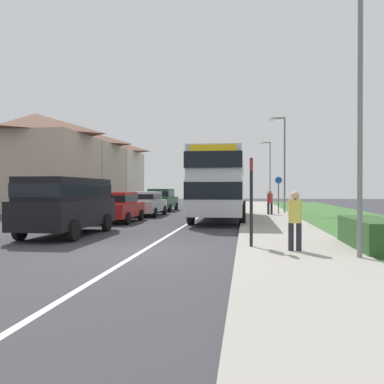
{
  "coord_description": "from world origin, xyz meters",
  "views": [
    {
      "loc": [
        2.84,
        -10.23,
        1.73
      ],
      "look_at": [
        0.58,
        6.15,
        1.6
      ],
      "focal_mm": 36.32,
      "sensor_mm": 36.0,
      "label": 1
    }
  ],
  "objects_px": {
    "double_decker_bus": "(220,182)",
    "parked_van_black": "(67,201)",
    "pedestrian_walking_away": "(270,201)",
    "street_lamp_far": "(269,168)",
    "pedestrian_at_stop": "(295,218)",
    "parked_car_silver": "(146,202)",
    "parked_car_dark_green": "(162,199)",
    "bus_stop_sign": "(251,196)",
    "street_lamp_near": "(356,78)",
    "parked_car_red": "(118,206)",
    "cycle_route_sign": "(278,194)",
    "street_lamp_mid": "(283,158)"
  },
  "relations": [
    {
      "from": "parked_car_silver",
      "to": "street_lamp_mid",
      "type": "xyz_separation_m",
      "value": [
        8.83,
        2.67,
        2.96
      ]
    },
    {
      "from": "street_lamp_mid",
      "to": "pedestrian_walking_away",
      "type": "bearing_deg",
      "value": -116.5
    },
    {
      "from": "pedestrian_at_stop",
      "to": "street_lamp_far",
      "type": "xyz_separation_m",
      "value": [
        1.34,
        33.82,
        3.05
      ]
    },
    {
      "from": "street_lamp_mid",
      "to": "parked_car_dark_green",
      "type": "bearing_deg",
      "value": 161.21
    },
    {
      "from": "parked_car_silver",
      "to": "street_lamp_mid",
      "type": "relative_size",
      "value": 0.68
    },
    {
      "from": "parked_van_black",
      "to": "street_lamp_near",
      "type": "distance_m",
      "value": 10.47
    },
    {
      "from": "pedestrian_walking_away",
      "to": "parked_van_black",
      "type": "bearing_deg",
      "value": -125.7
    },
    {
      "from": "bus_stop_sign",
      "to": "street_lamp_near",
      "type": "distance_m",
      "value": 3.95
    },
    {
      "from": "street_lamp_near",
      "to": "bus_stop_sign",
      "type": "bearing_deg",
      "value": 149.41
    },
    {
      "from": "double_decker_bus",
      "to": "parked_van_black",
      "type": "relative_size",
      "value": 1.96
    },
    {
      "from": "pedestrian_at_stop",
      "to": "cycle_route_sign",
      "type": "bearing_deg",
      "value": 86.82
    },
    {
      "from": "pedestrian_at_stop",
      "to": "pedestrian_walking_away",
      "type": "height_order",
      "value": "same"
    },
    {
      "from": "parked_van_black",
      "to": "parked_car_silver",
      "type": "distance_m",
      "value": 10.58
    },
    {
      "from": "pedestrian_at_stop",
      "to": "street_lamp_near",
      "type": "bearing_deg",
      "value": -32.09
    },
    {
      "from": "pedestrian_at_stop",
      "to": "street_lamp_mid",
      "type": "height_order",
      "value": "street_lamp_mid"
    },
    {
      "from": "street_lamp_far",
      "to": "parked_car_silver",
      "type": "bearing_deg",
      "value": -114.13
    },
    {
      "from": "cycle_route_sign",
      "to": "street_lamp_near",
      "type": "xyz_separation_m",
      "value": [
        0.42,
        -16.25,
        2.91
      ]
    },
    {
      "from": "parked_van_black",
      "to": "bus_stop_sign",
      "type": "height_order",
      "value": "bus_stop_sign"
    },
    {
      "from": "cycle_route_sign",
      "to": "parked_car_silver",
      "type": "bearing_deg",
      "value": -169.36
    },
    {
      "from": "parked_car_dark_green",
      "to": "bus_stop_sign",
      "type": "distance_m",
      "value": 20.16
    },
    {
      "from": "pedestrian_walking_away",
      "to": "street_lamp_far",
      "type": "distance_m",
      "value": 19.52
    },
    {
      "from": "parked_car_red",
      "to": "street_lamp_near",
      "type": "height_order",
      "value": "street_lamp_near"
    },
    {
      "from": "parked_van_black",
      "to": "pedestrian_walking_away",
      "type": "height_order",
      "value": "parked_van_black"
    },
    {
      "from": "parked_car_silver",
      "to": "bus_stop_sign",
      "type": "height_order",
      "value": "bus_stop_sign"
    },
    {
      "from": "parked_van_black",
      "to": "pedestrian_at_stop",
      "type": "height_order",
      "value": "parked_van_black"
    },
    {
      "from": "pedestrian_at_stop",
      "to": "parked_car_silver",
      "type": "bearing_deg",
      "value": 118.73
    },
    {
      "from": "bus_stop_sign",
      "to": "cycle_route_sign",
      "type": "relative_size",
      "value": 1.03
    },
    {
      "from": "pedestrian_at_stop",
      "to": "bus_stop_sign",
      "type": "xyz_separation_m",
      "value": [
        -1.12,
        0.61,
        0.56
      ]
    },
    {
      "from": "cycle_route_sign",
      "to": "street_lamp_far",
      "type": "relative_size",
      "value": 0.36
    },
    {
      "from": "double_decker_bus",
      "to": "street_lamp_far",
      "type": "distance_m",
      "value": 23.2
    },
    {
      "from": "pedestrian_at_stop",
      "to": "street_lamp_mid",
      "type": "distance_m",
      "value": 16.82
    },
    {
      "from": "pedestrian_walking_away",
      "to": "bus_stop_sign",
      "type": "height_order",
      "value": "bus_stop_sign"
    },
    {
      "from": "double_decker_bus",
      "to": "street_lamp_near",
      "type": "bearing_deg",
      "value": -71.56
    },
    {
      "from": "parked_car_red",
      "to": "parked_car_silver",
      "type": "height_order",
      "value": "parked_car_red"
    },
    {
      "from": "parked_van_black",
      "to": "pedestrian_walking_away",
      "type": "distance_m",
      "value": 13.89
    },
    {
      "from": "parked_car_dark_green",
      "to": "bus_stop_sign",
      "type": "bearing_deg",
      "value": -70.54
    },
    {
      "from": "pedestrian_walking_away",
      "to": "street_lamp_far",
      "type": "relative_size",
      "value": 0.24
    },
    {
      "from": "pedestrian_walking_away",
      "to": "bus_stop_sign",
      "type": "bearing_deg",
      "value": -95.63
    },
    {
      "from": "double_decker_bus",
      "to": "street_lamp_mid",
      "type": "distance_m",
      "value": 6.94
    },
    {
      "from": "pedestrian_at_stop",
      "to": "parked_car_dark_green",
      "type": "bearing_deg",
      "value": 111.76
    },
    {
      "from": "parked_car_dark_green",
      "to": "street_lamp_mid",
      "type": "relative_size",
      "value": 0.68
    },
    {
      "from": "parked_van_black",
      "to": "parked_car_silver",
      "type": "bearing_deg",
      "value": 88.66
    },
    {
      "from": "pedestrian_at_stop",
      "to": "cycle_route_sign",
      "type": "distance_m",
      "value": 15.48
    },
    {
      "from": "street_lamp_mid",
      "to": "cycle_route_sign",
      "type": "bearing_deg",
      "value": -109.15
    },
    {
      "from": "parked_car_dark_green",
      "to": "cycle_route_sign",
      "type": "bearing_deg",
      "value": -25.62
    },
    {
      "from": "double_decker_bus",
      "to": "pedestrian_at_stop",
      "type": "bearing_deg",
      "value": -76.42
    },
    {
      "from": "parked_car_dark_green",
      "to": "street_lamp_near",
      "type": "distance_m",
      "value": 22.62
    },
    {
      "from": "double_decker_bus",
      "to": "street_lamp_mid",
      "type": "bearing_deg",
      "value": 54.56
    },
    {
      "from": "parked_van_black",
      "to": "parked_car_red",
      "type": "xyz_separation_m",
      "value": [
        0.01,
        5.67,
        -0.4
      ]
    },
    {
      "from": "parked_car_dark_green",
      "to": "pedestrian_at_stop",
      "type": "height_order",
      "value": "parked_car_dark_green"
    }
  ]
}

